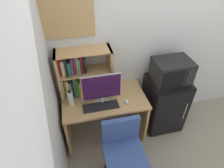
{
  "coord_description": "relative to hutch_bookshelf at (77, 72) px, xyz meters",
  "views": [
    {
      "loc": [
        -1.31,
        -2.13,
        2.45
      ],
      "look_at": [
        -0.9,
        -0.35,
        1.0
      ],
      "focal_mm": 30.31,
      "sensor_mm": 36.0,
      "label": 1
    }
  ],
  "objects": [
    {
      "name": "monitor",
      "position": [
        0.26,
        -0.27,
        -0.11
      ],
      "size": [
        0.49,
        0.21,
        0.44
      ],
      "color": "#B7B7BC",
      "rests_on": "desk"
    },
    {
      "name": "water_bottle",
      "position": [
        -0.13,
        -0.21,
        -0.24
      ],
      "size": [
        0.07,
        0.07,
        0.22
      ],
      "color": "silver",
      "rests_on": "desk"
    },
    {
      "name": "desk_chair",
      "position": [
        0.4,
        -0.84,
        -0.72
      ],
      "size": [
        0.54,
        0.54,
        0.84
      ],
      "color": "black",
      "rests_on": "ground_plane"
    },
    {
      "name": "microwave",
      "position": [
        1.23,
        -0.17,
        -0.06
      ],
      "size": [
        0.49,
        0.37,
        0.32
      ],
      "color": "black",
      "rests_on": "mini_fridge"
    },
    {
      "name": "wall_corkboard",
      "position": [
        -0.03,
        0.11,
        0.66
      ],
      "size": [
        0.62,
        0.02,
        0.47
      ],
      "primitive_type": "cube",
      "color": "tan"
    },
    {
      "name": "computer_mouse",
      "position": [
        0.57,
        -0.34,
        -0.32
      ],
      "size": [
        0.05,
        0.09,
        0.04
      ],
      "primitive_type": "ellipsoid",
      "color": "silver",
      "rests_on": "desk"
    },
    {
      "name": "keyboard",
      "position": [
        0.23,
        -0.34,
        -0.33
      ],
      "size": [
        0.45,
        0.14,
        0.02
      ],
      "primitive_type": "cube",
      "color": "black",
      "rests_on": "desk"
    },
    {
      "name": "hutch_bookshelf",
      "position": [
        0.0,
        0.0,
        0.0
      ],
      "size": [
        0.68,
        0.26,
        0.64
      ],
      "color": "tan",
      "rests_on": "desk"
    },
    {
      "name": "mini_fridge",
      "position": [
        1.23,
        -0.18,
        -0.65
      ],
      "size": [
        0.55,
        0.52,
        0.87
      ],
      "color": "black",
      "rests_on": "ground_plane"
    },
    {
      "name": "wall_back",
      "position": [
        1.7,
        0.14,
        0.21
      ],
      "size": [
        6.4,
        0.04,
        2.6
      ],
      "primitive_type": "cube",
      "color": "silver",
      "rests_on": "ground_plane"
    },
    {
      "name": "desk",
      "position": [
        0.3,
        -0.2,
        -0.58
      ],
      "size": [
        1.11,
        0.63,
        0.75
      ],
      "color": "tan",
      "rests_on": "ground_plane"
    }
  ]
}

